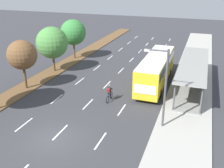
{
  "coord_description": "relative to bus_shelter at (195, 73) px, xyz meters",
  "views": [
    {
      "loc": [
        9.92,
        -14.38,
        11.49
      ],
      "look_at": [
        1.46,
        9.3,
        1.2
      ],
      "focal_mm": 41.54,
      "sensor_mm": 36.0,
      "label": 1
    }
  ],
  "objects": [
    {
      "name": "bus_shelter",
      "position": [
        0.0,
        0.0,
        0.0
      ],
      "size": [
        2.9,
        13.64,
        2.86
      ],
      "color": "gray",
      "rests_on": "sidewalk_right"
    },
    {
      "name": "cyclist",
      "position": [
        -7.83,
        -6.11,
        -1.07
      ],
      "size": [
        0.46,
        1.82,
        1.71
      ],
      "color": "black",
      "rests_on": "ground"
    },
    {
      "name": "median_tree_third",
      "position": [
        -17.74,
        -0.27,
        2.01
      ],
      "size": [
        4.05,
        4.05,
        5.79
      ],
      "color": "brown",
      "rests_on": "median_strip"
    },
    {
      "name": "bus",
      "position": [
        -4.28,
        -0.28,
        0.2
      ],
      "size": [
        2.54,
        11.29,
        3.37
      ],
      "color": "yellow",
      "rests_on": "ground"
    },
    {
      "name": "lane_divider_right",
      "position": [
        -6.03,
        3.04,
        -1.86
      ],
      "size": [
        0.14,
        44.9,
        0.01
      ],
      "color": "white",
      "rests_on": "ground"
    },
    {
      "name": "lane_divider_left",
      "position": [
        -13.03,
        3.04,
        -1.86
      ],
      "size": [
        0.14,
        44.9,
        0.01
      ],
      "color": "white",
      "rests_on": "ground"
    },
    {
      "name": "median_tree_fourth",
      "position": [
        -17.94,
        5.88,
        2.2
      ],
      "size": [
        3.78,
        3.78,
        5.84
      ],
      "color": "brown",
      "rests_on": "median_strip"
    },
    {
      "name": "sidewalk_right",
      "position": [
        -0.28,
        6.09,
        -1.79
      ],
      "size": [
        4.5,
        52.0,
        0.15
      ],
      "primitive_type": "cube",
      "color": "#ADAAA3",
      "rests_on": "ground"
    },
    {
      "name": "ground_plane",
      "position": [
        -9.53,
        -13.91,
        -1.86
      ],
      "size": [
        140.0,
        140.0,
        0.0
      ],
      "primitive_type": "plane",
      "color": "#38383D"
    },
    {
      "name": "median_strip",
      "position": [
        -17.83,
        6.09,
        -1.8
      ],
      "size": [
        2.6,
        52.0,
        0.12
      ],
      "primitive_type": "cube",
      "color": "brown",
      "rests_on": "ground"
    },
    {
      "name": "lane_divider_center",
      "position": [
        -9.53,
        3.04,
        -1.86
      ],
      "size": [
        0.14,
        44.9,
        0.01
      ],
      "color": "white",
      "rests_on": "ground"
    },
    {
      "name": "median_tree_second",
      "position": [
        -17.6,
        -6.42,
        2.05
      ],
      "size": [
        3.18,
        3.18,
        5.4
      ],
      "color": "brown",
      "rests_on": "median_strip"
    },
    {
      "name": "streetlight",
      "position": [
        -2.11,
        -9.41,
        2.02
      ],
      "size": [
        1.91,
        0.24,
        6.5
      ],
      "color": "#4C4C51",
      "rests_on": "sidewalk_right"
    }
  ]
}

